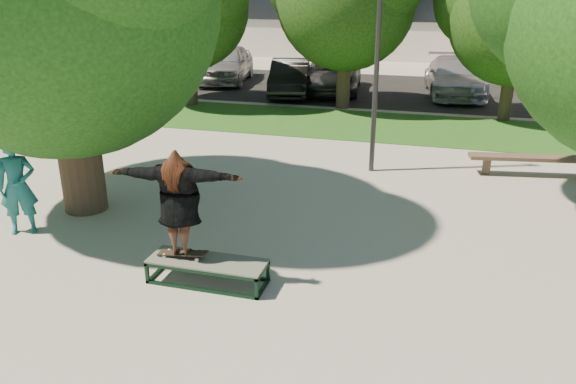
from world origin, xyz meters
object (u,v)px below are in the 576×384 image
(grind_box, at_px, (208,271))
(car_grey, at_px, (332,75))
(bystander, at_px, (17,186))
(car_silver_b, at_px, (455,77))
(car_silver_a, at_px, (226,64))
(lamppost, at_px, (378,37))
(car_dark, at_px, (290,77))
(bench, at_px, (538,159))

(grind_box, bearing_deg, car_grey, 94.80)
(bystander, xyz_separation_m, car_silver_b, (7.49, 15.80, -0.15))
(bystander, height_order, car_silver_a, bystander)
(lamppost, height_order, car_dark, lamppost)
(car_dark, xyz_separation_m, car_silver_b, (6.36, 1.68, 0.04))
(car_grey, bearing_deg, car_silver_b, 0.32)
(bystander, xyz_separation_m, car_grey, (2.63, 15.20, -0.22))
(grind_box, relative_size, bystander, 1.01)
(car_dark, height_order, car_grey, car_dark)
(grind_box, bearing_deg, lamppost, 74.75)
(bystander, xyz_separation_m, car_silver_a, (-2.47, 16.29, -0.07))
(car_silver_a, height_order, car_silver_b, car_silver_a)
(car_silver_a, bearing_deg, bystander, -91.26)
(grind_box, bearing_deg, car_dark, 100.80)
(bystander, bearing_deg, car_grey, 49.29)
(car_silver_a, relative_size, car_dark, 1.15)
(bench, height_order, car_grey, car_grey)
(bench, distance_m, car_dark, 11.67)
(car_silver_b, bearing_deg, car_silver_a, 169.95)
(bystander, relative_size, car_silver_b, 0.35)
(lamppost, relative_size, car_silver_b, 1.20)
(car_silver_a, bearing_deg, car_silver_b, -12.69)
(car_dark, relative_size, car_grey, 0.87)
(lamppost, bearing_deg, car_silver_b, 79.98)
(grind_box, relative_size, car_silver_a, 0.37)
(car_silver_a, xyz_separation_m, car_grey, (5.10, -1.10, -0.15))
(car_grey, bearing_deg, bench, -60.44)
(bystander, relative_size, car_dark, 0.42)
(lamppost, relative_size, car_dark, 1.45)
(grind_box, height_order, car_silver_a, car_silver_a)
(lamppost, bearing_deg, car_silver_a, 126.32)
(bystander, bearing_deg, grind_box, -42.29)
(bystander, height_order, car_silver_b, bystander)
(lamppost, xyz_separation_m, car_grey, (-3.00, 9.92, -2.48))
(car_dark, distance_m, car_silver_b, 6.58)
(lamppost, distance_m, car_dark, 10.22)
(car_grey, bearing_deg, car_dark, -151.15)
(bench, height_order, car_silver_a, car_silver_a)
(lamppost, height_order, bystander, lamppost)
(grind_box, height_order, bystander, bystander)
(car_grey, bearing_deg, bystander, -106.60)
(grind_box, bearing_deg, bench, 50.95)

